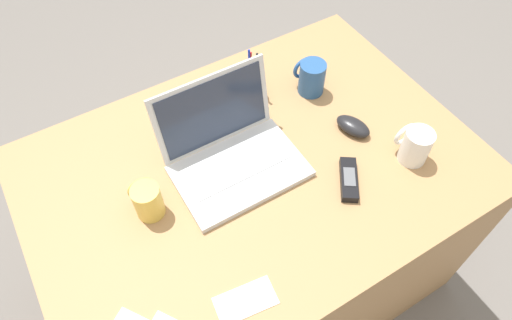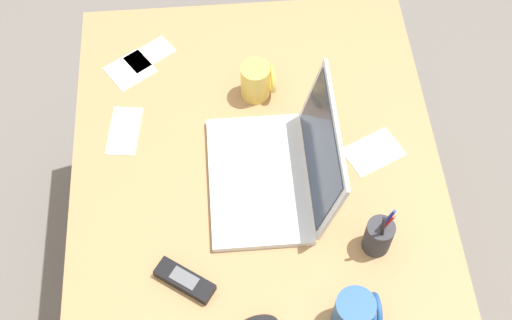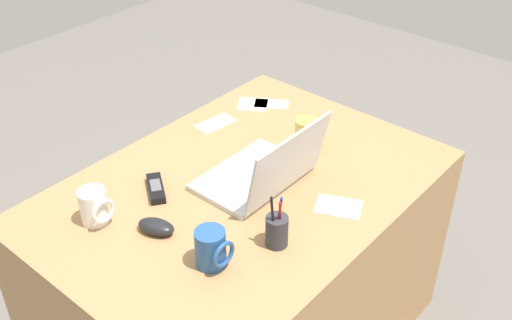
# 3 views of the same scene
# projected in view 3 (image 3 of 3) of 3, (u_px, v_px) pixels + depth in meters

# --- Properties ---
(desk) EXTENTS (1.25, 0.89, 0.72)m
(desk) POSITION_uv_depth(u_px,v_px,m) (243.00, 269.00, 2.10)
(desk) COLOR #A87C4F
(desk) RESTS_ON ground
(laptop) EXTENTS (0.35, 0.28, 0.23)m
(laptop) POSITION_uv_depth(u_px,v_px,m) (263.00, 172.00, 1.88)
(laptop) COLOR silver
(laptop) RESTS_ON desk
(computer_mouse) EXTENTS (0.09, 0.12, 0.04)m
(computer_mouse) POSITION_uv_depth(u_px,v_px,m) (156.00, 227.00, 1.71)
(computer_mouse) COLOR black
(computer_mouse) RESTS_ON desk
(coffee_mug_white) EXTENTS (0.07, 0.09, 0.10)m
(coffee_mug_white) POSITION_uv_depth(u_px,v_px,m) (307.00, 134.00, 2.05)
(coffee_mug_white) COLOR #E0BC4C
(coffee_mug_white) RESTS_ON desk
(coffee_mug_tall) EXTENTS (0.08, 0.09, 0.11)m
(coffee_mug_tall) POSITION_uv_depth(u_px,v_px,m) (95.00, 207.00, 1.73)
(coffee_mug_tall) COLOR white
(coffee_mug_tall) RESTS_ON desk
(coffee_mug_spare) EXTENTS (0.08, 0.09, 0.11)m
(coffee_mug_spare) POSITION_uv_depth(u_px,v_px,m) (212.00, 248.00, 1.59)
(coffee_mug_spare) COLOR #26518C
(coffee_mug_spare) RESTS_ON desk
(cordless_phone) EXTENTS (0.11, 0.14, 0.03)m
(cordless_phone) POSITION_uv_depth(u_px,v_px,m) (156.00, 188.00, 1.87)
(cordless_phone) COLOR black
(cordless_phone) RESTS_ON desk
(pen_holder) EXTENTS (0.06, 0.06, 0.17)m
(pen_holder) POSITION_uv_depth(u_px,v_px,m) (277.00, 230.00, 1.65)
(pen_holder) COLOR #333338
(pen_holder) RESTS_ON desk
(paper_note_near_laptop) EXTENTS (0.13, 0.14, 0.00)m
(paper_note_near_laptop) POSITION_uv_depth(u_px,v_px,m) (271.00, 104.00, 2.33)
(paper_note_near_laptop) COLOR white
(paper_note_near_laptop) RESTS_ON desk
(paper_note_left) EXTENTS (0.14, 0.16, 0.00)m
(paper_note_left) POSITION_uv_depth(u_px,v_px,m) (339.00, 207.00, 1.81)
(paper_note_left) COLOR white
(paper_note_left) RESTS_ON desk
(paper_note_right) EXTENTS (0.14, 0.15, 0.00)m
(paper_note_right) POSITION_uv_depth(u_px,v_px,m) (253.00, 104.00, 2.32)
(paper_note_right) COLOR white
(paper_note_right) RESTS_ON desk
(paper_note_front) EXTENTS (0.15, 0.09, 0.00)m
(paper_note_front) POSITION_uv_depth(u_px,v_px,m) (215.00, 123.00, 2.21)
(paper_note_front) COLOR white
(paper_note_front) RESTS_ON desk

